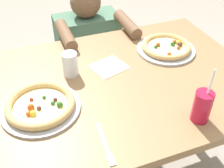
{
  "coord_description": "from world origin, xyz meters",
  "views": [
    {
      "loc": [
        -0.41,
        -0.95,
        1.55
      ],
      "look_at": [
        -0.07,
        -0.05,
        0.78
      ],
      "focal_mm": 44.94,
      "sensor_mm": 36.0,
      "label": 1
    }
  ],
  "objects_px": {
    "fork": "(106,145)",
    "pizza_near": "(40,106)",
    "diner_seated": "(89,61)",
    "pizza_far": "(166,47)",
    "water_cup_clear": "(70,64)",
    "drink_cup_colored": "(202,106)"
  },
  "relations": [
    {
      "from": "pizza_far",
      "to": "drink_cup_colored",
      "type": "xyz_separation_m",
      "value": [
        -0.13,
        -0.5,
        0.05
      ]
    },
    {
      "from": "water_cup_clear",
      "to": "drink_cup_colored",
      "type": "bearing_deg",
      "value": -49.27
    },
    {
      "from": "fork",
      "to": "pizza_far",
      "type": "bearing_deg",
      "value": 43.54
    },
    {
      "from": "fork",
      "to": "diner_seated",
      "type": "xyz_separation_m",
      "value": [
        0.23,
        1.02,
        -0.33
      ]
    },
    {
      "from": "drink_cup_colored",
      "to": "fork",
      "type": "height_order",
      "value": "drink_cup_colored"
    },
    {
      "from": "fork",
      "to": "diner_seated",
      "type": "relative_size",
      "value": 0.21
    },
    {
      "from": "pizza_far",
      "to": "fork",
      "type": "distance_m",
      "value": 0.72
    },
    {
      "from": "drink_cup_colored",
      "to": "diner_seated",
      "type": "xyz_separation_m",
      "value": [
        -0.16,
        1.02,
        -0.4
      ]
    },
    {
      "from": "pizza_near",
      "to": "drink_cup_colored",
      "type": "distance_m",
      "value": 0.64
    },
    {
      "from": "water_cup_clear",
      "to": "diner_seated",
      "type": "bearing_deg",
      "value": 66.28
    },
    {
      "from": "diner_seated",
      "to": "drink_cup_colored",
      "type": "bearing_deg",
      "value": -81.03
    },
    {
      "from": "pizza_far",
      "to": "diner_seated",
      "type": "xyz_separation_m",
      "value": [
        -0.29,
        0.52,
        -0.35
      ]
    },
    {
      "from": "water_cup_clear",
      "to": "fork",
      "type": "height_order",
      "value": "water_cup_clear"
    },
    {
      "from": "pizza_far",
      "to": "fork",
      "type": "height_order",
      "value": "pizza_far"
    },
    {
      "from": "water_cup_clear",
      "to": "diner_seated",
      "type": "distance_m",
      "value": 0.72
    },
    {
      "from": "pizza_near",
      "to": "fork",
      "type": "bearing_deg",
      "value": -55.73
    },
    {
      "from": "pizza_near",
      "to": "diner_seated",
      "type": "height_order",
      "value": "diner_seated"
    },
    {
      "from": "pizza_far",
      "to": "diner_seated",
      "type": "relative_size",
      "value": 0.33
    },
    {
      "from": "drink_cup_colored",
      "to": "water_cup_clear",
      "type": "height_order",
      "value": "drink_cup_colored"
    },
    {
      "from": "pizza_near",
      "to": "water_cup_clear",
      "type": "distance_m",
      "value": 0.26
    },
    {
      "from": "pizza_near",
      "to": "water_cup_clear",
      "type": "xyz_separation_m",
      "value": [
        0.18,
        0.19,
        0.04
      ]
    },
    {
      "from": "fork",
      "to": "pizza_near",
      "type": "bearing_deg",
      "value": 124.27
    }
  ]
}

